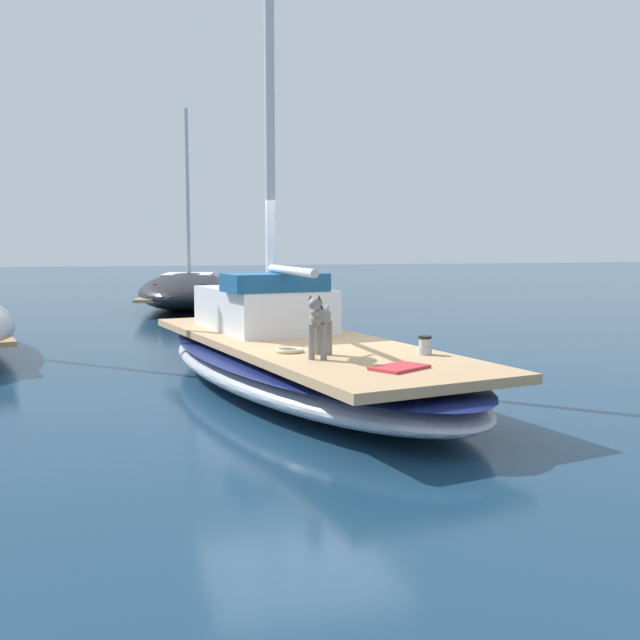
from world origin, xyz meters
name	(u,v)px	position (x,y,z in m)	size (l,w,h in m)	color
ground_plane	(298,389)	(0.00, 0.00, 0.00)	(120.00, 120.00, 0.00)	navy
sailboat_main	(298,364)	(0.00, 0.00, 0.34)	(3.71, 7.56, 0.66)	#B2B7C1
mast_main	(272,69)	(-0.15, 0.75, 4.24)	(0.14, 2.27, 7.92)	silver
cabin_house	(264,306)	(-0.20, 1.10, 1.01)	(1.75, 2.43, 0.84)	silver
dog_grey	(320,319)	(-0.17, -1.56, 1.08)	(0.49, 0.88, 0.70)	gray
deck_winch	(425,346)	(1.02, -1.67, 0.76)	(0.16, 0.16, 0.21)	#B7B7BC
coiled_rope	(289,350)	(-0.39, -1.08, 0.68)	(0.32, 0.32, 0.04)	beige
deck_towel	(400,367)	(0.38, -2.46, 0.68)	(0.56, 0.36, 0.03)	#C6333D
moored_boat_far_astern	(187,289)	(-0.04, 13.06, 0.55)	(4.15, 8.24, 6.13)	black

